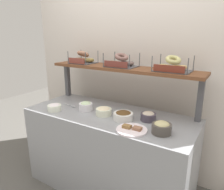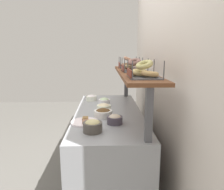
{
  "view_description": "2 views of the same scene",
  "coord_description": "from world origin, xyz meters",
  "views": [
    {
      "loc": [
        1.05,
        -1.64,
        1.61
      ],
      "look_at": [
        -0.01,
        0.09,
        1.02
      ],
      "focal_mm": 33.75,
      "sensor_mm": 36.0,
      "label": 1
    },
    {
      "loc": [
        2.18,
        -0.04,
        1.48
      ],
      "look_at": [
        -0.01,
        0.04,
        1.03
      ],
      "focal_mm": 33.52,
      "sensor_mm": 36.0,
      "label": 2
    }
  ],
  "objects": [
    {
      "name": "bowl_cream_cheese",
      "position": [
        -0.52,
        -0.22,
        0.89
      ],
      "size": [
        0.14,
        0.14,
        0.08
      ],
      "color": "white",
      "rests_on": "deli_counter"
    },
    {
      "name": "bowl_hummus",
      "position": [
        0.59,
        -0.14,
        0.9
      ],
      "size": [
        0.16,
        0.16,
        0.1
      ],
      "color": "#49433E",
      "rests_on": "deli_counter"
    },
    {
      "name": "bowl_chocolate_spread",
      "position": [
        0.2,
        -0.06,
        0.89
      ],
      "size": [
        0.18,
        0.18,
        0.09
      ],
      "color": "white",
      "rests_on": "deli_counter"
    },
    {
      "name": "bowl_tuna_salad",
      "position": [
        0.4,
        0.05,
        0.89
      ],
      "size": [
        0.14,
        0.14,
        0.09
      ],
      "color": "#443C49",
      "rests_on": "deli_counter"
    },
    {
      "name": "serving_plate_white",
      "position": [
        0.37,
        -0.22,
        0.86
      ],
      "size": [
        0.25,
        0.25,
        0.04
      ],
      "color": "white",
      "rests_on": "deli_counter"
    },
    {
      "name": "bagel_basket_everything",
      "position": [
        -0.52,
        0.27,
        1.33
      ],
      "size": [
        0.27,
        0.26,
        0.15
      ],
      "color": "#4C4C51",
      "rests_on": "upper_shelf"
    },
    {
      "name": "shelf_riser_right",
      "position": [
        0.78,
        0.27,
        1.05
      ],
      "size": [
        0.05,
        0.05,
        0.4
      ],
      "primitive_type": "cube",
      "color": "#4C4C51",
      "rests_on": "deli_counter"
    },
    {
      "name": "bowl_scallion_spread",
      "position": [
        -0.25,
        -0.04,
        0.9
      ],
      "size": [
        0.14,
        0.14,
        0.1
      ],
      "color": "white",
      "rests_on": "deli_counter"
    },
    {
      "name": "bagel_basket_poppy",
      "position": [
        -0.01,
        0.27,
        1.33
      ],
      "size": [
        0.31,
        0.24,
        0.14
      ],
      "color": "#4C4C51",
      "rests_on": "upper_shelf"
    },
    {
      "name": "back_wall",
      "position": [
        0.0,
        0.55,
        1.2
      ],
      "size": [
        2.89,
        0.06,
        2.4
      ],
      "primitive_type": "cube",
      "color": "beige",
      "rests_on": "ground_plane"
    },
    {
      "name": "ground_plane",
      "position": [
        0.0,
        0.0,
        0.0
      ],
      "size": [
        8.0,
        8.0,
        0.0
      ],
      "primitive_type": "plane",
      "color": "#595651"
    },
    {
      "name": "shelf_riser_left",
      "position": [
        -0.78,
        0.27,
        1.05
      ],
      "size": [
        0.05,
        0.05,
        0.4
      ],
      "primitive_type": "cube",
      "color": "#4C4C51",
      "rests_on": "deli_counter"
    },
    {
      "name": "upper_shelf",
      "position": [
        0.0,
        0.27,
        1.26
      ],
      "size": [
        1.65,
        0.32,
        0.03
      ],
      "primitive_type": "cube",
      "color": "brown",
      "rests_on": "shelf_riser_left"
    },
    {
      "name": "deli_counter",
      "position": [
        0.0,
        0.0,
        0.42
      ],
      "size": [
        1.69,
        0.7,
        0.85
      ],
      "primitive_type": "cube",
      "color": "gray",
      "rests_on": "ground_plane"
    },
    {
      "name": "bagel_basket_plain",
      "position": [
        0.52,
        0.27,
        1.33
      ],
      "size": [
        0.32,
        0.25,
        0.15
      ],
      "color": "#4C4C51",
      "rests_on": "upper_shelf"
    },
    {
      "name": "bowl_potato_salad",
      "position": [
        -0.02,
        -0.05,
        0.89
      ],
      "size": [
        0.15,
        0.15,
        0.08
      ],
      "color": "#E8EDCF",
      "rests_on": "deli_counter"
    },
    {
      "name": "serving_spoon_near_plate",
      "position": [
        -0.47,
        -0.03,
        0.86
      ],
      "size": [
        0.18,
        0.04,
        0.01
      ],
      "color": "#B7B7BC",
      "rests_on": "deli_counter"
    }
  ]
}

